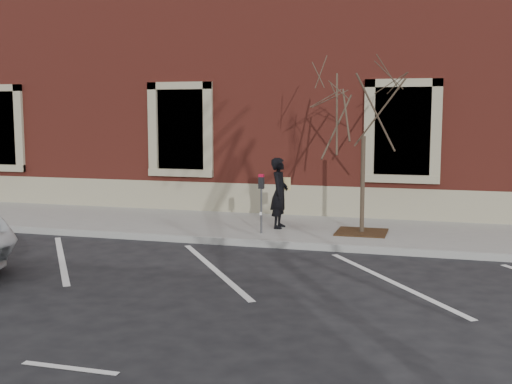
% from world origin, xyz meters
% --- Properties ---
extents(ground, '(120.00, 120.00, 0.00)m').
position_xyz_m(ground, '(0.00, 0.00, 0.00)').
color(ground, '#28282B').
rests_on(ground, ground).
extents(sidewalk_near, '(40.00, 3.50, 0.15)m').
position_xyz_m(sidewalk_near, '(0.00, 1.75, 0.07)').
color(sidewalk_near, '#9F9D95').
rests_on(sidewalk_near, ground).
extents(curb_near, '(40.00, 0.12, 0.15)m').
position_xyz_m(curb_near, '(0.00, -0.05, 0.07)').
color(curb_near, '#9E9E99').
rests_on(curb_near, ground).
extents(parking_stripes, '(28.00, 4.40, 0.01)m').
position_xyz_m(parking_stripes, '(0.00, -2.20, 0.00)').
color(parking_stripes, silver).
rests_on(parking_stripes, ground).
extents(building_civic, '(40.00, 8.62, 8.00)m').
position_xyz_m(building_civic, '(0.00, 7.74, 4.00)').
color(building_civic, maroon).
rests_on(building_civic, ground).
extents(man, '(0.41, 0.61, 1.66)m').
position_xyz_m(man, '(0.32, 1.49, 0.98)').
color(man, black).
rests_on(man, sidewalk_near).
extents(parking_meter, '(0.12, 0.09, 1.34)m').
position_xyz_m(parking_meter, '(0.09, 0.71, 1.08)').
color(parking_meter, '#595B60').
rests_on(parking_meter, sidewalk_near).
extents(tree_grate, '(1.12, 1.12, 0.03)m').
position_xyz_m(tree_grate, '(2.27, 1.39, 0.16)').
color(tree_grate, '#3F2714').
rests_on(tree_grate, sidewalk_near).
extents(sapling, '(2.39, 2.39, 3.99)m').
position_xyz_m(sapling, '(2.27, 1.39, 2.94)').
color(sapling, '#4D412E').
rests_on(sapling, sidewalk_near).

